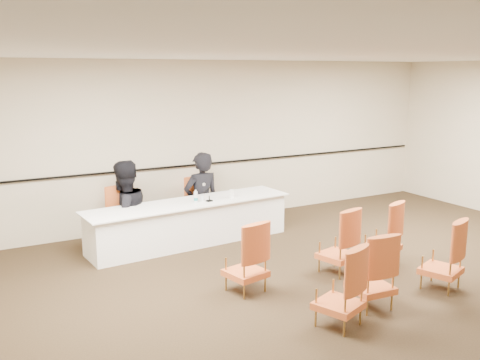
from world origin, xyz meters
name	(u,v)px	position (x,y,z in m)	size (l,w,h in m)	color
floor	(353,292)	(0.00, 0.00, 0.00)	(10.00, 10.00, 0.00)	black
ceiling	(363,54)	(0.00, 0.00, 3.00)	(10.00, 10.00, 0.00)	silver
wall_back	(214,142)	(0.00, 4.00, 1.50)	(10.00, 0.04, 3.00)	beige
wall_rail	(215,163)	(0.00, 3.96, 1.10)	(9.80, 0.04, 0.03)	black
panel_table	(190,223)	(-1.02, 2.86, 0.35)	(3.49, 0.81, 0.70)	white
panelist_main	(202,204)	(-0.55, 3.43, 0.49)	(0.68, 0.44, 1.85)	black
panelist_main_chair	(202,204)	(-0.55, 3.43, 0.47)	(0.50, 0.50, 0.95)	#C25A22
panelist_second	(124,219)	(-1.98, 3.33, 0.44)	(0.93, 0.73, 1.92)	black
panelist_second_chair	(124,216)	(-1.98, 3.33, 0.47)	(0.50, 0.50, 0.95)	#C25A22
papers	(221,199)	(-0.46, 2.82, 0.70)	(0.30, 0.22, 0.00)	white
microphone	(209,193)	(-0.72, 2.75, 0.84)	(0.10, 0.21, 0.29)	black
water_bottle	(196,196)	(-0.95, 2.78, 0.81)	(0.07, 0.07, 0.21)	teal
drinking_glass	(202,198)	(-0.80, 2.83, 0.75)	(0.06, 0.06, 0.10)	white
coffee_cup	(232,194)	(-0.27, 2.81, 0.77)	(0.09, 0.09, 0.13)	white
aud_chair_front_left	(246,256)	(-1.20, 0.70, 0.47)	(0.50, 0.50, 0.95)	#C25A22
aud_chair_front_mid	(338,240)	(0.26, 0.64, 0.47)	(0.50, 0.50, 0.95)	#C25A22
aud_chair_front_right	(382,232)	(1.07, 0.62, 0.47)	(0.50, 0.50, 0.95)	#C25A22
aud_chair_back_left	(339,286)	(-0.76, -0.64, 0.47)	(0.50, 0.50, 0.95)	#C25A22
aud_chair_back_mid	(371,270)	(-0.12, -0.44, 0.47)	(0.50, 0.50, 0.95)	#C25A22
aud_chair_back_right	(442,254)	(1.08, -0.46, 0.47)	(0.50, 0.50, 0.95)	#C25A22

